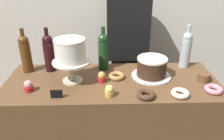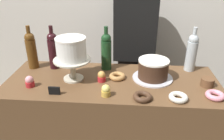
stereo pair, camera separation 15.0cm
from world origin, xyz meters
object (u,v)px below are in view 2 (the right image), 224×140
Objects in this scene: cookie_stack at (207,82)px; wine_bottle_dark_red at (53,50)px; price_sign_chalkboard at (54,91)px; cake_stand_pedestal at (73,66)px; wine_bottle_clear at (192,52)px; wine_bottle_green at (106,51)px; donut_chocolate at (142,97)px; donut_maple at (117,76)px; donut_pink at (215,95)px; white_layer_cake at (71,49)px; chocolate_round_cake at (153,69)px; donut_sugar at (178,97)px; wine_bottle_amber at (31,50)px; cupcake_caramel at (102,77)px; barista_figure at (134,58)px; cupcake_strawberry at (30,82)px; cupcake_lemon at (106,91)px.

wine_bottle_dark_red is at bearing 169.57° from cookie_stack.
cookie_stack is 0.98m from price_sign_chalkboard.
price_sign_chalkboard is (-0.96, -0.18, -0.00)m from cookie_stack.
cake_stand_pedestal is 0.76× the size of wine_bottle_clear.
wine_bottle_green is 2.91× the size of donut_chocolate.
donut_maple is 1.00× the size of donut_pink.
white_layer_cake is at bearing -165.46° from wine_bottle_clear.
cookie_stack is (0.35, -0.08, -0.05)m from chocolate_round_cake.
wine_bottle_dark_red is 1.10m from cookie_stack.
chocolate_round_cake is 1.85× the size of donut_maple.
donut_pink is 1.60× the size of price_sign_chalkboard.
chocolate_round_cake is 0.25m from donut_maple.
donut_sugar is (0.13, -0.25, -0.06)m from chocolate_round_cake.
wine_bottle_clear is (1.17, 0.05, 0.00)m from wine_bottle_amber.
wine_bottle_dark_red reaches higher than chocolate_round_cake.
wine_bottle_clear is 2.91× the size of donut_chocolate.
wine_bottle_amber is (-0.16, -0.01, 0.00)m from wine_bottle_dark_red.
cupcake_caramel is at bearing 158.44° from donut_sugar.
barista_figure is (0.42, 0.56, -0.17)m from cake_stand_pedestal.
chocolate_round_cake is at bearing 5.53° from cake_stand_pedestal.
cupcake_caramel is (-0.01, -0.20, -0.11)m from wine_bottle_green.
wine_bottle_clear is 0.68m from cupcake_caramel.
wine_bottle_clear is at bearing 14.54° from white_layer_cake.
donut_chocolate is (0.81, -0.38, -0.13)m from wine_bottle_amber.
donut_sugar is at bearing -110.29° from wine_bottle_clear.
cupcake_strawberry is at bearing -134.72° from barista_figure.
chocolate_round_cake is at bearing 5.53° from white_layer_cake.
chocolate_round_cake is at bearing 116.88° from donut_sugar.
cupcake_caramel is (0.38, -0.19, -0.11)m from wine_bottle_dark_red.
donut_sugar is 1.00× the size of donut_pink.
cake_stand_pedestal is 2.22× the size of donut_chocolate.
donut_maple is at bearing 32.89° from price_sign_chalkboard.
donut_sugar is (0.43, -0.01, -0.02)m from cupcake_lemon.
donut_maple is (0.56, 0.16, -0.02)m from cupcake_strawberry.
cupcake_strawberry is 0.66× the size of donut_pink.
cupcake_strawberry is (-0.26, -0.12, -0.07)m from cake_stand_pedestal.
cupcake_strawberry is 0.66× the size of donut_chocolate.
barista_figure reaches higher than donut_pink.
white_layer_cake is 0.57m from chocolate_round_cake.
wine_bottle_amber reaches higher than cake_stand_pedestal.
cupcake_lemon is (0.24, -0.19, -0.19)m from white_layer_cake.
cookie_stack is (0.59, -0.06, 0.01)m from donut_maple.
donut_chocolate is (0.72, -0.09, -0.02)m from cupcake_strawberry.
wine_bottle_dark_red and wine_bottle_clear have the same top height.
donut_pink is (1.15, -0.04, -0.02)m from cupcake_strawberry.
wine_bottle_clear is 4.65× the size of price_sign_chalkboard.
white_layer_cake is at bearing 163.26° from donut_sugar.
wine_bottle_amber is 4.38× the size of cupcake_caramel.
cupcake_strawberry reaches higher than donut_maple.
wine_bottle_amber reaches higher than white_layer_cake.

